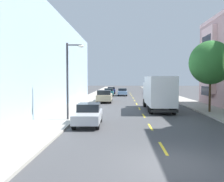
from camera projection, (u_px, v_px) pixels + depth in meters
The scene contains 15 objects.
ground_plane at pixel (134, 99), 39.14m from camera, with size 160.00×160.00×0.00m, color #424244.
sidewalk_left at pixel (89, 99), 37.43m from camera, with size 3.20×120.00×0.14m, color #A39E93.
sidewalk_right at pixel (180, 100), 36.85m from camera, with size 3.20×120.00×0.14m, color #A39E93.
lane_centerline_dashes at pixel (136, 102), 33.65m from camera, with size 0.14×47.20×0.01m.
apartment_block_opposite at pixel (26, 63), 29.46m from camera, with size 10.00×36.00×10.33m, color #9EB7CC.
street_tree_second at pixel (210, 63), 22.51m from camera, with size 3.95×3.95×6.69m.
street_lamp at pixel (70, 75), 18.29m from camera, with size 1.35×0.28×5.83m.
delivery_box_truck at pixel (158, 91), 24.52m from camera, with size 2.41×7.99×3.49m.
parked_hatchback_silver at pixel (88, 114), 16.76m from camera, with size 1.83×4.04×1.50m.
parked_wagon_charcoal at pixel (167, 96), 33.55m from camera, with size 1.86×4.71×1.50m.
parked_pickup_champagne at pixel (105, 96), 33.32m from camera, with size 2.04×5.31×1.73m.
parked_wagon_black at pixel (151, 90), 53.09m from camera, with size 1.91×4.73×1.50m.
parked_hatchback_teal at pixel (109, 92), 44.70m from camera, with size 1.77×4.01×1.50m.
parked_sedan_navy at pixel (111, 90), 54.48m from camera, with size 1.85×4.52×1.43m.
moving_sky_sedan at pixel (122, 92), 46.93m from camera, with size 1.80×4.50×1.43m.
Camera 1 is at (-1.94, -9.14, 3.23)m, focal length 38.43 mm.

